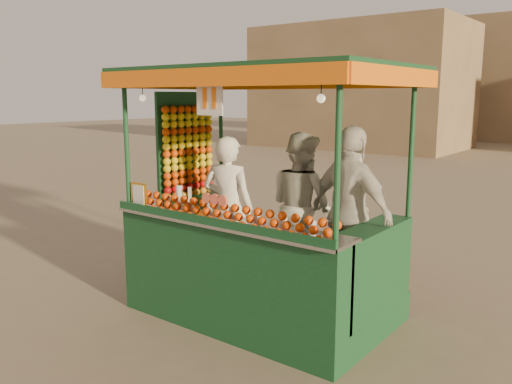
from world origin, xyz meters
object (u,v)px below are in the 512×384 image
Objects in this scene: juice_cart at (251,239)px; vendor_middle at (301,206)px; vendor_right at (351,212)px; vendor_left at (228,208)px.

juice_cart reaches higher than vendor_middle.
vendor_right is at bearing 26.93° from juice_cart.
vendor_middle is (0.71, 0.54, 0.02)m from vendor_left.
vendor_left is 0.92× the size of vendor_right.
juice_cart is 1.17m from vendor_right.
vendor_middle is 0.78m from vendor_right.
juice_cart is 1.75× the size of vendor_middle.
juice_cart is 0.78m from vendor_middle.
vendor_right is at bearing 177.97° from vendor_left.
juice_cart reaches higher than vendor_right.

